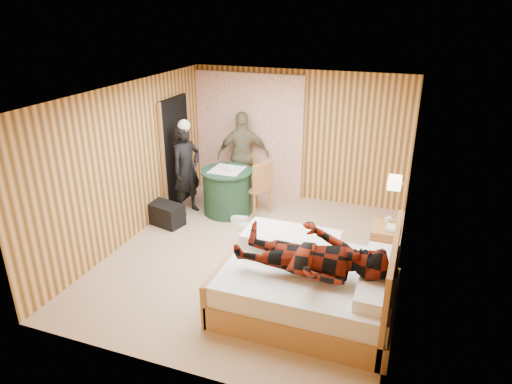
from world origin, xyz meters
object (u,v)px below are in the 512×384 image
(nightstand, at_px, (385,243))
(round_table, at_px, (228,191))
(bed, at_px, (311,284))
(man_on_bed, at_px, (311,246))
(wall_lamp, at_px, (395,183))
(duffel_bag, at_px, (165,214))
(chair_near, at_px, (259,184))
(man_at_table, at_px, (243,156))
(chair_far, at_px, (243,172))
(woman_standing, at_px, (187,170))

(nightstand, relative_size, round_table, 0.61)
(bed, height_order, man_on_bed, man_on_bed)
(wall_lamp, relative_size, duffel_bag, 0.38)
(wall_lamp, distance_m, chair_near, 2.67)
(bed, distance_m, duffel_bag, 3.31)
(nightstand, relative_size, chair_near, 0.57)
(man_on_bed, bearing_deg, chair_near, 121.03)
(nightstand, distance_m, man_at_table, 3.33)
(chair_far, xyz_separation_m, man_at_table, (-0.02, 0.05, 0.32))
(duffel_bag, bearing_deg, bed, -12.62)
(wall_lamp, height_order, bed, wall_lamp)
(wall_lamp, xyz_separation_m, chair_near, (-2.37, 1.02, -0.71))
(wall_lamp, xyz_separation_m, man_on_bed, (-0.77, -1.64, -0.29))
(nightstand, bearing_deg, woman_standing, 171.58)
(wall_lamp, relative_size, bed, 0.12)
(woman_standing, bearing_deg, bed, -105.87)
(chair_near, bearing_deg, woman_standing, -44.86)
(nightstand, distance_m, chair_far, 3.24)
(nightstand, bearing_deg, chair_far, 152.28)
(chair_near, xyz_separation_m, man_at_table, (-0.56, 0.66, 0.27))
(man_at_table, bearing_deg, nightstand, 129.55)
(man_at_table, distance_m, man_on_bed, 3.95)
(woman_standing, distance_m, man_at_table, 1.24)
(bed, relative_size, man_at_table, 1.24)
(wall_lamp, distance_m, round_table, 3.18)
(round_table, bearing_deg, bed, -47.18)
(bed, xyz_separation_m, woman_standing, (-2.81, 2.06, 0.50))
(wall_lamp, relative_size, woman_standing, 0.16)
(nightstand, xyz_separation_m, chair_far, (-2.86, 1.50, 0.25))
(wall_lamp, relative_size, chair_far, 0.28)
(bed, bearing_deg, chair_near, 122.86)
(wall_lamp, bearing_deg, nightstand, 109.62)
(duffel_bag, height_order, woman_standing, woman_standing)
(woman_standing, bearing_deg, man_at_table, -13.57)
(round_table, distance_m, chair_far, 0.75)
(bed, distance_m, chair_far, 3.69)
(nightstand, distance_m, woman_standing, 3.65)
(wall_lamp, bearing_deg, duffel_bag, 179.19)
(man_at_table, bearing_deg, bed, 102.46)
(wall_lamp, xyz_separation_m, nightstand, (-0.04, 0.12, -1.01))
(duffel_bag, relative_size, man_on_bed, 0.38)
(woman_standing, xyz_separation_m, man_on_bed, (2.84, -2.29, 0.18))
(round_table, xyz_separation_m, man_on_bed, (2.15, -2.52, 0.59))
(chair_near, bearing_deg, duffel_bag, -26.80)
(bed, bearing_deg, duffel_bag, 153.84)
(round_table, bearing_deg, duffel_bag, -135.51)
(chair_near, relative_size, woman_standing, 0.61)
(wall_lamp, relative_size, man_at_table, 0.15)
(woman_standing, distance_m, man_on_bed, 3.65)
(duffel_bag, distance_m, woman_standing, 0.89)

